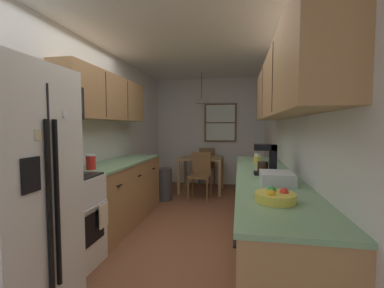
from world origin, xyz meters
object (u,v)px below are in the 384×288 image
at_px(fruit_bowl, 275,196).
at_px(microwave_over_range, 49,101).
at_px(dining_table, 201,163).
at_px(stove_range, 63,221).
at_px(refrigerator, 4,195).
at_px(table_serving_bowl, 201,156).
at_px(coffee_maker, 268,159).
at_px(storage_canister, 91,162).
at_px(trash_bin, 164,184).
at_px(mug_by_coffeemaker, 257,159).
at_px(dining_chair_far, 207,164).
at_px(mug_spare, 258,157).
at_px(dish_rack, 277,178).
at_px(dining_chair_near, 200,173).

bearing_deg(fruit_bowl, microwave_over_range, 166.58).
distance_m(dining_table, fruit_bowl, 3.99).
bearing_deg(stove_range, refrigerator, -84.85).
bearing_deg(table_serving_bowl, coffee_maker, -68.58).
bearing_deg(coffee_maker, fruit_bowl, -93.24).
bearing_deg(storage_canister, trash_bin, 81.52).
height_order(mug_by_coffeemaker, table_serving_bowl, mug_by_coffeemaker).
distance_m(dining_chair_far, mug_by_coffeemaker, 2.71).
relative_size(storage_canister, mug_spare, 1.44).
bearing_deg(microwave_over_range, trash_bin, 80.90).
relative_size(dining_chair_far, table_serving_bowl, 5.10).
height_order(trash_bin, mug_by_coffeemaker, mug_by_coffeemaker).
distance_m(coffee_maker, dish_rack, 0.45).
bearing_deg(fruit_bowl, trash_bin, 118.50).
distance_m(refrigerator, fruit_bowl, 1.89).
relative_size(mug_by_coffeemaker, mug_spare, 0.95).
distance_m(dining_chair_near, table_serving_bowl, 0.68).
xyz_separation_m(stove_range, table_serving_bowl, (0.90, 3.36, 0.29)).
height_order(microwave_over_range, mug_by_coffeemaker, microwave_over_range).
bearing_deg(coffee_maker, dining_chair_near, 115.07).
relative_size(trash_bin, table_serving_bowl, 3.42).
bearing_deg(refrigerator, dining_chair_near, 75.19).
bearing_deg(microwave_over_range, fruit_bowl, -13.42).
distance_m(storage_canister, table_serving_bowl, 2.98).
relative_size(dining_table, dining_chair_far, 1.00).
relative_size(dining_table, dish_rack, 2.66).
bearing_deg(fruit_bowl, dining_chair_far, 102.54).
bearing_deg(stove_range, dining_chair_far, 76.42).
height_order(stove_range, trash_bin, stove_range).
bearing_deg(dish_rack, dining_chair_far, 105.69).
bearing_deg(microwave_over_range, mug_by_coffeemaker, 35.49).
xyz_separation_m(dining_chair_near, fruit_bowl, (0.97, -3.23, 0.44)).
height_order(mug_spare, dish_rack, mug_spare).
xyz_separation_m(fruit_bowl, table_serving_bowl, (-1.05, 3.85, -0.17)).
height_order(microwave_over_range, dining_table, microwave_over_range).
distance_m(trash_bin, mug_by_coffeemaker, 2.08).
xyz_separation_m(dining_chair_far, mug_by_coffeemaker, (0.99, -2.48, 0.44)).
bearing_deg(table_serving_bowl, dining_chair_far, 84.35).
bearing_deg(microwave_over_range, dining_table, 73.03).
bearing_deg(refrigerator, mug_by_coffeemaker, 49.09).
relative_size(mug_by_coffeemaker, fruit_bowl, 0.43).
height_order(dining_chair_far, table_serving_bowl, dining_chair_far).
bearing_deg(stove_range, mug_by_coffeemaker, 37.03).
distance_m(dining_chair_far, storage_canister, 3.58).
bearing_deg(mug_by_coffeemaker, coffee_maker, -86.73).
relative_size(coffee_maker, fruit_bowl, 1.18).
height_order(trash_bin, table_serving_bowl, table_serving_bowl).
relative_size(dining_chair_near, trash_bin, 1.49).
height_order(microwave_over_range, mug_spare, microwave_over_range).
height_order(refrigerator, trash_bin, refrigerator).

